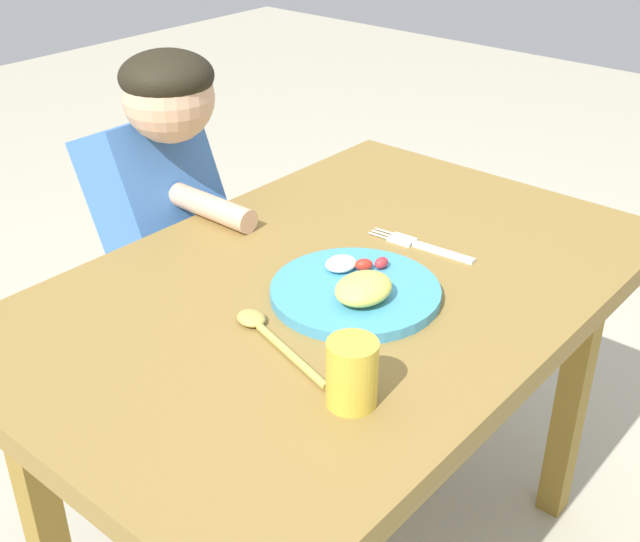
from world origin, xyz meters
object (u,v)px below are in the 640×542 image
(fork, at_px, (422,246))
(spoon, at_px, (269,334))
(plate, at_px, (357,290))
(person, at_px, (162,263))
(drinking_cup, at_px, (352,373))

(fork, relative_size, spoon, 0.92)
(plate, relative_size, person, 0.27)
(person, bearing_deg, drinking_cup, 69.85)
(plate, bearing_deg, drinking_cup, -143.37)
(fork, height_order, drinking_cup, drinking_cup)
(plate, distance_m, person, 0.57)
(fork, distance_m, drinking_cup, 0.45)
(plate, relative_size, drinking_cup, 2.91)
(fork, height_order, person, person)
(plate, bearing_deg, spoon, 170.67)
(spoon, relative_size, person, 0.22)
(spoon, xyz_separation_m, drinking_cup, (-0.04, -0.18, 0.04))
(plate, xyz_separation_m, person, (0.05, 0.55, -0.17))
(person, bearing_deg, spoon, 67.09)
(fork, xyz_separation_m, drinking_cup, (-0.41, -0.17, 0.04))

